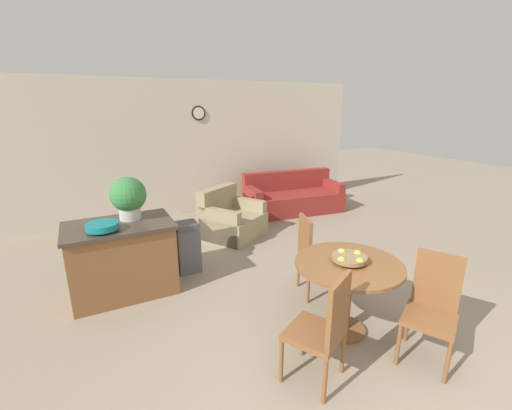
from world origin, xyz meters
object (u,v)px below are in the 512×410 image
at_px(dining_chair_near_left, 324,327).
at_px(dining_chair_far_side, 313,253).
at_px(dining_table, 348,279).
at_px(couch, 293,198).
at_px(dining_chair_near_right, 433,305).
at_px(potted_plant, 128,197).
at_px(armchair, 231,220).
at_px(teal_bowl, 102,226).
at_px(fruit_bowl, 350,258).
at_px(kitchen_island, 122,258).
at_px(trash_bin, 187,247).

distance_m(dining_chair_near_left, dining_chair_far_side, 1.40).
height_order(dining_table, couch, couch).
xyz_separation_m(dining_chair_near_right, couch, (1.35, 4.30, -0.24)).
height_order(potted_plant, armchair, potted_plant).
height_order(dining_chair_near_left, couch, dining_chair_near_left).
height_order(dining_chair_near_right, teal_bowl, dining_chair_near_right).
bearing_deg(fruit_bowl, kitchen_island, 135.64).
height_order(dining_chair_near_left, kitchen_island, dining_chair_near_left).
bearing_deg(dining_chair_near_right, potted_plant, 11.32).
distance_m(fruit_bowl, armchair, 3.00).
xyz_separation_m(dining_table, fruit_bowl, (0.00, -0.00, 0.22)).
xyz_separation_m(teal_bowl, trash_bin, (1.03, 0.36, -0.59)).
height_order(dining_chair_near_left, fruit_bowl, dining_chair_near_left).
distance_m(fruit_bowl, potted_plant, 2.64).
xyz_separation_m(fruit_bowl, potted_plant, (-1.72, 1.97, 0.35)).
xyz_separation_m(dining_chair_near_right, dining_chair_far_side, (-0.29, 1.37, 0.00)).
distance_m(dining_chair_far_side, potted_plant, 2.31).
bearing_deg(couch, trash_bin, -142.61).
xyz_separation_m(fruit_bowl, teal_bowl, (-2.06, 1.66, 0.13)).
bearing_deg(kitchen_island, dining_chair_near_right, -46.85).
distance_m(teal_bowl, potted_plant, 0.50).
distance_m(dining_table, dining_chair_far_side, 0.76).
distance_m(dining_chair_far_side, fruit_bowl, 0.81).
distance_m(dining_chair_near_right, trash_bin, 3.02).
height_order(potted_plant, trash_bin, potted_plant).
bearing_deg(dining_table, kitchen_island, 135.61).
bearing_deg(kitchen_island, dining_chair_near_left, -61.01).
bearing_deg(armchair, potted_plant, 178.81).
bearing_deg(fruit_bowl, armchair, 89.52).
height_order(dining_table, kitchen_island, kitchen_island).
height_order(dining_chair_near_right, fruit_bowl, dining_chair_near_right).
distance_m(kitchen_island, teal_bowl, 0.56).
relative_size(dining_chair_far_side, kitchen_island, 0.81).
distance_m(dining_table, dining_chair_near_right, 0.76).
height_order(dining_table, dining_chair_far_side, dining_chair_far_side).
distance_m(dining_table, dining_chair_near_left, 0.76).
bearing_deg(dining_chair_far_side, armchair, -160.50).
distance_m(dining_table, trash_bin, 2.28).
height_order(kitchen_island, trash_bin, kitchen_island).
bearing_deg(dining_chair_near_left, dining_table, 6.18).
height_order(teal_bowl, couch, teal_bowl).
bearing_deg(trash_bin, fruit_bowl, -63.08).
distance_m(dining_chair_near_right, teal_bowl, 3.40).
relative_size(trash_bin, couch, 0.33).
xyz_separation_m(potted_plant, armchair, (1.75, 0.98, -0.88)).
bearing_deg(dining_table, fruit_bowl, -7.21).
distance_m(teal_bowl, armchair, 2.53).
bearing_deg(dining_chair_near_left, dining_chair_near_right, -38.82).
relative_size(dining_chair_far_side, fruit_bowl, 2.95).
height_order(dining_table, teal_bowl, teal_bowl).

